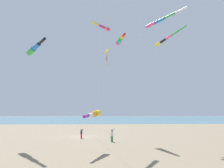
% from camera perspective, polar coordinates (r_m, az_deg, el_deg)
% --- Properties ---
extents(ground_plane, '(600.00, 600.00, 0.00)m').
position_cam_1_polar(ground_plane, '(39.46, -8.27, -13.52)').
color(ground_plane, gray).
extents(ocean_water_strip, '(240.00, 600.00, 0.01)m').
position_cam_1_polar(ocean_water_strip, '(204.16, -3.80, -8.83)').
color(ocean_water_strip, teal).
rests_on(ocean_water_strip, ground_plane).
extents(person_adult_flyer, '(0.67, 0.68, 1.91)m').
position_cam_1_polar(person_adult_flyer, '(32.28, -0.01, -13.05)').
color(person_adult_flyer, '#3D7F51').
rests_on(person_adult_flyer, ground_plane).
extents(person_child_green_jacket, '(0.57, 0.53, 1.57)m').
position_cam_1_polar(person_child_green_jacket, '(36.98, -8.01, -12.58)').
color(person_child_green_jacket, '#B72833').
rests_on(person_child_green_jacket, ground_plane).
extents(kite_delta_red_high_left, '(12.85, 1.23, 10.50)m').
position_cam_1_polar(kite_delta_red_high_left, '(21.88, -1.42, 8.41)').
color(kite_delta_red_high_left, yellow).
rests_on(kite_delta_red_high_left, ground_plane).
extents(kite_windsock_blue_topmost, '(12.49, 6.19, 4.47)m').
position_cam_1_polar(kite_windsock_blue_topmost, '(24.03, -4.75, -7.83)').
color(kite_windsock_blue_topmost, yellow).
rests_on(kite_windsock_blue_topmost, ground_plane).
extents(kite_windsock_small_distant, '(15.72, 4.36, 16.78)m').
position_cam_1_polar(kite_windsock_small_distant, '(31.46, -2.30, 14.62)').
color(kite_windsock_small_distant, red).
rests_on(kite_windsock_small_distant, ground_plane).
extents(kite_windsock_rainbow_low_near, '(10.20, 13.96, 18.17)m').
position_cam_1_polar(kite_windsock_rainbow_low_near, '(34.97, 12.21, 15.85)').
color(kite_windsock_rainbow_low_near, '#EF4C93').
rests_on(kite_windsock_rainbow_low_near, ground_plane).
extents(kite_windsock_magenta_far_left, '(8.69, 5.71, 13.81)m').
position_cam_1_polar(kite_windsock_magenta_far_left, '(29.63, 13.68, 11.22)').
color(kite_windsock_magenta_far_left, yellow).
rests_on(kite_windsock_magenta_far_left, ground_plane).
extents(kite_windsock_checkered_midright, '(6.00, 8.02, 17.01)m').
position_cam_1_polar(kite_windsock_checkered_midright, '(38.37, 2.11, 11.39)').
color(kite_windsock_checkered_midright, '#EF4C93').
rests_on(kite_windsock_checkered_midright, ground_plane).
extents(kite_windsock_long_streamer_right, '(10.12, 6.12, 13.76)m').
position_cam_1_polar(kite_windsock_long_streamer_right, '(33.84, -19.76, 8.68)').
color(kite_windsock_long_streamer_right, green).
rests_on(kite_windsock_long_streamer_right, ground_plane).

